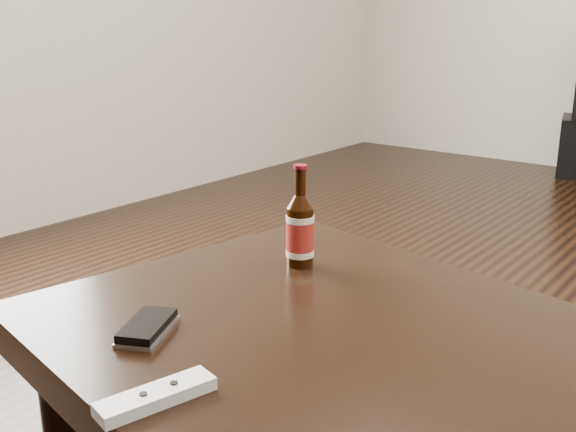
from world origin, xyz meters
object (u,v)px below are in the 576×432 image
Objects in this scene: phone at (147,328)px; remote at (156,396)px; coffee_table at (429,418)px; beer_bottle at (300,231)px.

phone and remote have the same top height.
coffee_table is 8.85× the size of remote.
beer_bottle is 0.54m from remote.
beer_bottle is 1.25× the size of remote.
remote is (-0.25, -0.27, 0.07)m from coffee_table.
coffee_table is at bearing 62.03° from remote.
beer_bottle is at bearing 63.40° from phone.
beer_bottle is (-0.40, 0.24, 0.14)m from coffee_table.
coffee_table is at bearing -30.29° from beer_bottle.
remote is at bearing -63.49° from phone.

